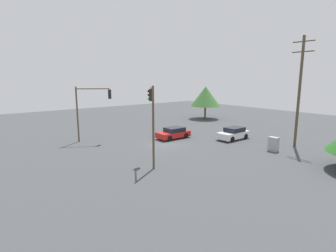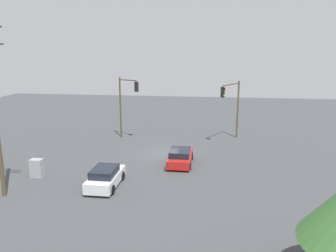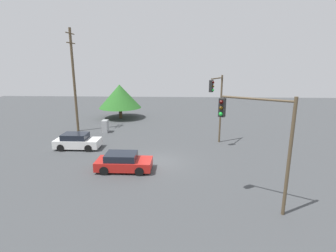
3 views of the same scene
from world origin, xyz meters
The scene contains 8 objects.
ground_plane centered at (0.00, 0.00, 0.00)m, with size 80.00×80.00×0.00m, color #424447.
sedan_red centered at (-1.74, 2.54, 0.65)m, with size 2.03×4.13×1.35m.
sedan_white centered at (3.09, 7.95, 0.70)m, with size 1.95×4.12×1.45m.
traffic_signal_main centered at (-6.43, -5.92, 4.35)m, with size 2.11×3.53×6.35m.
traffic_signal_cross centered at (4.90, -5.19, 4.50)m, with size 2.47×1.56×6.72m.
utility_pole_tall centered at (9.39, 10.32, 6.07)m, with size 2.20×0.28×11.53m.
electrical_cabinet centered at (8.88, 6.93, 0.72)m, with size 0.92×0.63×1.43m, color #9EA0A3.
tree_behind centered at (-10.45, 17.04, 4.04)m, with size 5.33×5.33×5.81m.
Camera 1 is at (22.55, -17.33, 7.32)m, focal length 28.00 mm.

